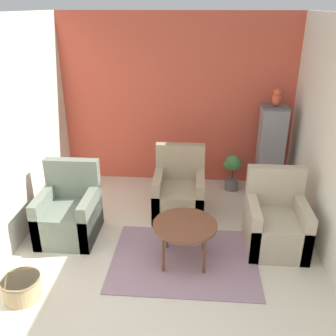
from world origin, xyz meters
TOP-DOWN VIEW (x-y plane):
  - wall_back_accent at (0.00, 3.55)m, footprint 3.91×0.06m
  - wall_left at (-1.93, 1.76)m, footprint 0.06×3.52m
  - wall_right at (1.93, 1.76)m, footprint 0.06×3.52m
  - area_rug at (0.24, 1.21)m, footprint 1.76×1.34m
  - coffee_table at (0.24, 1.21)m, footprint 0.76×0.76m
  - armchair_left at (-1.30, 1.63)m, footprint 0.72×0.77m
  - armchair_right at (1.37, 1.60)m, footprint 0.72×0.77m
  - armchair_middle at (0.12, 2.34)m, footprint 0.72×0.77m
  - birdcage at (1.52, 3.11)m, footprint 0.45×0.45m
  - parrot at (1.52, 3.12)m, footprint 0.13×0.23m
  - potted_plant at (0.95, 3.18)m, footprint 0.29×0.26m
  - wicker_basket at (-1.44, 0.44)m, footprint 0.41×0.41m

SIDE VIEW (x-z plane):
  - area_rug at x=0.24m, z-range 0.00..0.01m
  - wicker_basket at x=-1.44m, z-range 0.01..0.26m
  - armchair_left at x=-1.30m, z-range -0.18..0.81m
  - armchair_right at x=1.37m, z-range -0.18..0.81m
  - armchair_middle at x=0.12m, z-range -0.18..0.81m
  - potted_plant at x=0.95m, z-range 0.06..0.67m
  - coffee_table at x=0.24m, z-range 0.21..0.73m
  - birdcage at x=1.52m, z-range -0.02..1.44m
  - wall_back_accent at x=0.00m, z-range 0.00..2.78m
  - wall_left at x=-1.93m, z-range 0.00..2.78m
  - wall_right at x=1.93m, z-range 0.00..2.78m
  - parrot at x=1.52m, z-range 1.44..1.72m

